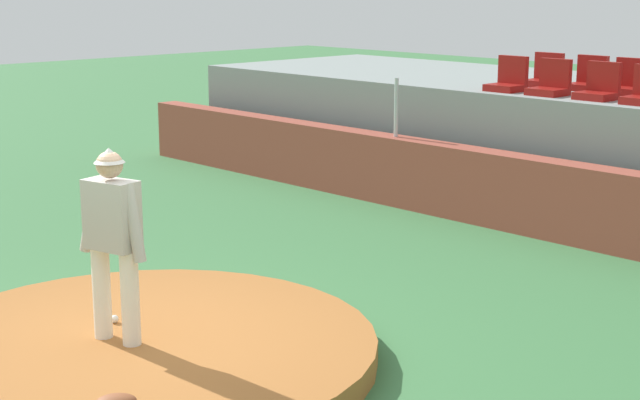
# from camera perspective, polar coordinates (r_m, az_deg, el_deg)

# --- Properties ---
(ground_plane) EXTENTS (60.00, 60.00, 0.00)m
(ground_plane) POSITION_cam_1_polar(r_m,az_deg,el_deg) (8.77, -10.52, -9.36)
(ground_plane) COLOR #3C7441
(pitchers_mound) EXTENTS (4.17, 4.17, 0.22)m
(pitchers_mound) POSITION_cam_1_polar(r_m,az_deg,el_deg) (8.73, -10.55, -8.69)
(pitchers_mound) COLOR #A5642F
(pitchers_mound) RESTS_ON ground_plane
(pitcher) EXTENTS (0.74, 0.35, 1.70)m
(pitcher) POSITION_cam_1_polar(r_m,az_deg,el_deg) (8.40, -12.07, -1.78)
(pitcher) COLOR white
(pitcher) RESTS_ON pitchers_mound
(baseball) EXTENTS (0.07, 0.07, 0.07)m
(baseball) POSITION_cam_1_polar(r_m,az_deg,el_deg) (9.11, -11.97, -6.85)
(baseball) COLOR white
(baseball) RESTS_ON pitchers_mound
(brick_barrier) EXTENTS (16.97, 0.40, 1.01)m
(brick_barrier) POSITION_cam_1_polar(r_m,az_deg,el_deg) (12.94, 13.11, 0.10)
(brick_barrier) COLOR #9A4737
(brick_barrier) RESTS_ON ground_plane
(fence_post_left) EXTENTS (0.06, 0.06, 0.87)m
(fence_post_left) POSITION_cam_1_polar(r_m,az_deg,el_deg) (14.36, 4.49, 5.44)
(fence_post_left) COLOR silver
(fence_post_left) RESTS_ON brick_barrier
(stadium_chair_0) EXTENTS (0.48, 0.44, 0.50)m
(stadium_chair_0) POSITION_cam_1_polar(r_m,az_deg,el_deg) (14.41, 11.00, 6.92)
(stadium_chair_0) COLOR maroon
(stadium_chair_0) RESTS_ON bleacher_platform
(stadium_chair_1) EXTENTS (0.48, 0.44, 0.50)m
(stadium_chair_1) POSITION_cam_1_polar(r_m,az_deg,el_deg) (14.01, 13.40, 6.65)
(stadium_chair_1) COLOR maroon
(stadium_chair_1) RESTS_ON bleacher_platform
(stadium_chair_2) EXTENTS (0.48, 0.44, 0.50)m
(stadium_chair_2) POSITION_cam_1_polar(r_m,az_deg,el_deg) (13.66, 16.07, 6.35)
(stadium_chair_2) COLOR maroon
(stadium_chair_2) RESTS_ON bleacher_platform
(stadium_chair_5) EXTENTS (0.48, 0.44, 0.50)m
(stadium_chair_5) POSITION_cam_1_polar(r_m,az_deg,el_deg) (15.16, 13.06, 7.11)
(stadium_chair_5) COLOR maroon
(stadium_chair_5) RESTS_ON bleacher_platform
(stadium_chair_6) EXTENTS (0.48, 0.44, 0.50)m
(stadium_chair_6) POSITION_cam_1_polar(r_m,az_deg,el_deg) (14.77, 15.47, 6.83)
(stadium_chair_6) COLOR maroon
(stadium_chair_6) RESTS_ON bleacher_platform
(stadium_chair_7) EXTENTS (0.48, 0.44, 0.50)m
(stadium_chair_7) POSITION_cam_1_polar(r_m,az_deg,el_deg) (14.42, 17.62, 6.56)
(stadium_chair_7) COLOR maroon
(stadium_chair_7) RESTS_ON bleacher_platform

